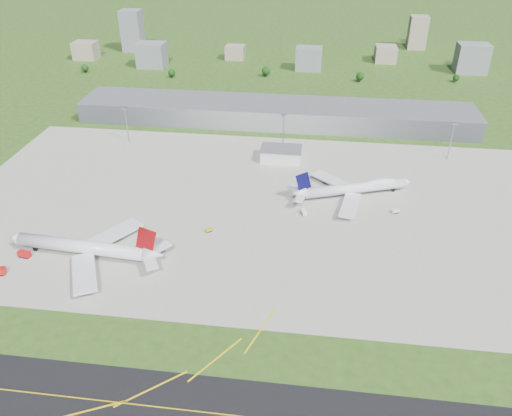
# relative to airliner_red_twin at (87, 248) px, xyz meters

# --- Properties ---
(ground) EXTENTS (1400.00, 1400.00, 0.00)m
(ground) POSITION_rel_airliner_red_twin_xyz_m (73.08, 168.05, -5.80)
(ground) COLOR #294E18
(ground) RESTS_ON ground
(apron) EXTENTS (360.00, 190.00, 0.08)m
(apron) POSITION_rel_airliner_red_twin_xyz_m (83.08, 58.05, -5.76)
(apron) COLOR #9A968C
(apron) RESTS_ON ground
(terminal) EXTENTS (300.00, 42.00, 15.00)m
(terminal) POSITION_rel_airliner_red_twin_xyz_m (73.08, 183.05, 1.70)
(terminal) COLOR gray
(terminal) RESTS_ON ground
(ops_building) EXTENTS (26.00, 16.00, 8.00)m
(ops_building) POSITION_rel_airliner_red_twin_xyz_m (83.08, 118.05, -1.80)
(ops_building) COLOR silver
(ops_building) RESTS_ON ground
(mast_west) EXTENTS (3.50, 2.00, 25.90)m
(mast_west) POSITION_rel_airliner_red_twin_xyz_m (-26.92, 133.05, 11.91)
(mast_west) COLOR gray
(mast_west) RESTS_ON ground
(mast_center) EXTENTS (3.50, 2.00, 25.90)m
(mast_center) POSITION_rel_airliner_red_twin_xyz_m (83.08, 133.05, 11.91)
(mast_center) COLOR gray
(mast_center) RESTS_ON ground
(mast_east) EXTENTS (3.50, 2.00, 25.90)m
(mast_east) POSITION_rel_airliner_red_twin_xyz_m (193.08, 133.05, 11.91)
(mast_east) COLOR gray
(mast_east) RESTS_ON ground
(airliner_red_twin) EXTENTS (79.33, 61.68, 21.76)m
(airliner_red_twin) POSITION_rel_airliner_red_twin_xyz_m (0.00, 0.00, 0.00)
(airliner_red_twin) COLOR silver
(airliner_red_twin) RESTS_ON ground
(airliner_blue_quad) EXTENTS (70.89, 54.21, 19.13)m
(airliner_blue_quad) POSITION_rel_airliner_red_twin_xyz_m (129.68, 75.94, -0.48)
(airliner_blue_quad) COLOR silver
(airliner_blue_quad) RESTS_ON ground
(crash_tender) EXTENTS (6.56, 3.67, 3.24)m
(crash_tender) POSITION_rel_airliner_red_twin_xyz_m (-30.95, -3.59, -4.18)
(crash_tender) COLOR #B80D10
(crash_tender) RESTS_ON ground
(tug_yellow) EXTENTS (4.03, 3.92, 1.78)m
(tug_yellow) POSITION_rel_airliner_red_twin_xyz_m (52.86, 29.17, -4.87)
(tug_yellow) COLOR gold
(tug_yellow) RESTS_ON ground
(van_white_near) EXTENTS (4.00, 5.61, 2.61)m
(van_white_near) POSITION_rel_airliner_red_twin_xyz_m (101.16, 52.17, -4.48)
(van_white_near) COLOR white
(van_white_near) RESTS_ON ground
(van_white_far) EXTENTS (4.83, 3.73, 2.30)m
(van_white_far) POSITION_rel_airliner_red_twin_xyz_m (151.42, 59.92, -4.63)
(van_white_far) COLOR silver
(van_white_far) RESTS_ON ground
(bldg_far_w) EXTENTS (24.00, 20.00, 18.00)m
(bldg_far_w) POSITION_rel_airliner_red_twin_xyz_m (-146.92, 338.05, 3.20)
(bldg_far_w) COLOR gray
(bldg_far_w) RESTS_ON ground
(bldg_w) EXTENTS (28.00, 22.00, 24.00)m
(bldg_w) POSITION_rel_airliner_red_twin_xyz_m (-66.92, 318.05, 6.20)
(bldg_w) COLOR slate
(bldg_w) RESTS_ON ground
(bldg_cw) EXTENTS (20.00, 18.00, 14.00)m
(bldg_cw) POSITION_rel_airliner_red_twin_xyz_m (13.08, 358.05, 1.20)
(bldg_cw) COLOR gray
(bldg_cw) RESTS_ON ground
(bldg_c) EXTENTS (26.00, 20.00, 22.00)m
(bldg_c) POSITION_rel_airliner_red_twin_xyz_m (93.08, 328.05, 5.20)
(bldg_c) COLOR slate
(bldg_c) RESTS_ON ground
(bldg_ce) EXTENTS (22.00, 24.00, 16.00)m
(bldg_ce) POSITION_rel_airliner_red_twin_xyz_m (173.08, 368.05, 2.20)
(bldg_ce) COLOR gray
(bldg_ce) RESTS_ON ground
(bldg_e) EXTENTS (30.00, 22.00, 28.00)m
(bldg_e) POSITION_rel_airliner_red_twin_xyz_m (253.08, 338.05, 8.20)
(bldg_e) COLOR slate
(bldg_e) RESTS_ON ground
(bldg_tall_w) EXTENTS (22.00, 20.00, 44.00)m
(bldg_tall_w) POSITION_rel_airliner_red_twin_xyz_m (-106.92, 378.05, 16.20)
(bldg_tall_w) COLOR slate
(bldg_tall_w) RESTS_ON ground
(bldg_tall_e) EXTENTS (20.00, 18.00, 36.00)m
(bldg_tall_e) POSITION_rel_airliner_red_twin_xyz_m (213.08, 428.05, 12.20)
(bldg_tall_e) COLOR gray
(bldg_tall_e) RESTS_ON ground
(tree_far_w) EXTENTS (7.20, 7.20, 8.80)m
(tree_far_w) POSITION_rel_airliner_red_twin_xyz_m (-126.92, 288.05, -0.61)
(tree_far_w) COLOR #382314
(tree_far_w) RESTS_ON ground
(tree_w) EXTENTS (6.75, 6.75, 8.25)m
(tree_w) POSITION_rel_airliner_red_twin_xyz_m (-36.92, 283.05, -0.94)
(tree_w) COLOR #382314
(tree_w) RESTS_ON ground
(tree_c) EXTENTS (8.10, 8.10, 9.90)m
(tree_c) POSITION_rel_airliner_red_twin_xyz_m (53.08, 298.05, 0.04)
(tree_c) COLOR #382314
(tree_c) RESTS_ON ground
(tree_e) EXTENTS (7.65, 7.65, 9.35)m
(tree_e) POSITION_rel_airliner_red_twin_xyz_m (143.08, 293.05, -0.28)
(tree_e) COLOR #382314
(tree_e) RESTS_ON ground
(tree_far_e) EXTENTS (6.30, 6.30, 7.70)m
(tree_far_e) POSITION_rel_airliner_red_twin_xyz_m (233.08, 303.05, -1.26)
(tree_far_e) COLOR #382314
(tree_far_e) RESTS_ON ground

